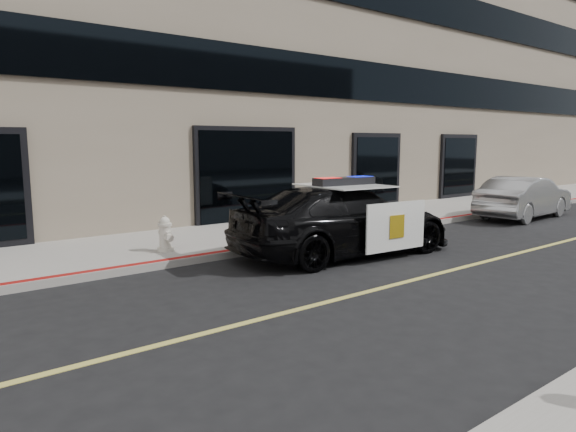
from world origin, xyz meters
TOP-DOWN VIEW (x-y plane):
  - ground at (0.00, 0.00)m, footprint 120.00×120.00m
  - sidewalk_n at (0.00, 5.25)m, footprint 60.00×3.50m
  - building_n at (0.00, 10.50)m, footprint 60.00×7.00m
  - police_car at (-1.59, 2.30)m, footprint 2.96×5.51m
  - silver_sedan at (6.74, 2.63)m, footprint 1.94×4.26m
  - fire_hydrant at (-4.79, 4.34)m, footprint 0.34×0.47m

SIDE VIEW (x-z plane):
  - ground at x=0.00m, z-range 0.00..0.00m
  - sidewalk_n at x=0.00m, z-range 0.00..0.15m
  - fire_hydrant at x=-4.79m, z-range 0.13..0.88m
  - silver_sedan at x=6.74m, z-range 0.00..1.34m
  - police_car at x=-1.59m, z-range -0.09..1.60m
  - building_n at x=0.00m, z-range 0.00..12.00m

